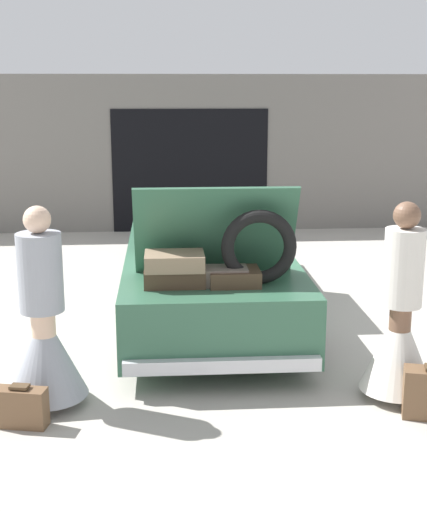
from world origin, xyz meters
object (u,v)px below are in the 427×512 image
at_px(person_right, 400,330).
at_px(suitcase_beside_left_person, 21,407).
at_px(person_left, 44,336).
at_px(car, 206,261).

xyz_separation_m(person_right, suitcase_beside_left_person, (-3.12, -0.32, -0.45)).
bearing_deg(person_left, car, 145.75).
bearing_deg(person_left, suitcase_beside_left_person, -21.58).
height_order(car, person_right, car).
xyz_separation_m(person_left, person_right, (2.98, -0.09, 0.01)).
bearing_deg(person_right, car, 32.20).
height_order(person_right, suitcase_beside_left_person, person_right).
bearing_deg(suitcase_beside_left_person, person_left, 71.22).
relative_size(car, person_right, 2.82).
xyz_separation_m(car, person_left, (-1.49, -2.44, -0.01)).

